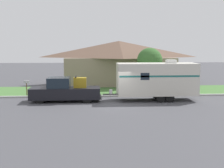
# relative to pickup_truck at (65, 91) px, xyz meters

# --- Properties ---
(ground_plane) EXTENTS (120.00, 120.00, 0.00)m
(ground_plane) POSITION_rel_pickup_truck_xyz_m (4.03, -1.64, -0.88)
(ground_plane) COLOR #47474C
(curb_strip) EXTENTS (80.00, 0.30, 0.14)m
(curb_strip) POSITION_rel_pickup_truck_xyz_m (4.03, 2.11, -0.81)
(curb_strip) COLOR #ADADA8
(curb_strip) RESTS_ON ground_plane
(lawn_strip) EXTENTS (80.00, 7.00, 0.03)m
(lawn_strip) POSITION_rel_pickup_truck_xyz_m (4.03, 5.76, -0.87)
(lawn_strip) COLOR #477538
(lawn_strip) RESTS_ON ground_plane
(house_across_street) EXTENTS (13.44, 7.66, 5.09)m
(house_across_street) POSITION_rel_pickup_truck_xyz_m (5.46, 11.71, 1.76)
(house_across_street) COLOR gray
(house_across_street) RESTS_ON ground_plane
(pickup_truck) EXTENTS (5.77, 2.01, 2.06)m
(pickup_truck) POSITION_rel_pickup_truck_xyz_m (0.00, 0.00, 0.00)
(pickup_truck) COLOR black
(pickup_truck) RESTS_ON ground_plane
(travel_trailer) EXTENTS (7.76, 2.31, 3.38)m
(travel_trailer) POSITION_rel_pickup_truck_xyz_m (7.59, -0.00, 0.90)
(travel_trailer) COLOR black
(travel_trailer) RESTS_ON ground_plane
(mailbox) EXTENTS (0.48, 0.20, 1.37)m
(mailbox) POSITION_rel_pickup_truck_xyz_m (-3.72, 3.20, 0.17)
(mailbox) COLOR brown
(mailbox) RESTS_ON ground_plane
(tree_in_yard) EXTENTS (2.53, 2.53, 4.34)m
(tree_in_yard) POSITION_rel_pickup_truck_xyz_m (8.01, 5.56, 2.18)
(tree_in_yard) COLOR brown
(tree_in_yard) RESTS_ON ground_plane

